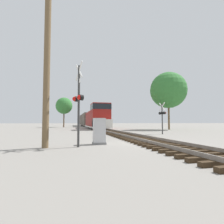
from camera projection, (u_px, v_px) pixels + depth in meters
ground_plane at (152, 143)px, 10.92m from camera, size 400.00×400.00×0.00m
rail_track_bed at (152, 141)px, 10.92m from camera, size 2.60×160.00×0.31m
freight_train at (88, 120)px, 50.81m from camera, size 3.15×48.90×4.54m
crossing_signal_near at (78, 100)px, 9.36m from camera, size 0.58×1.00×4.56m
crossing_signal_far at (162, 115)px, 19.12m from camera, size 0.48×1.02×3.48m
relay_cabinet at (99, 131)px, 10.48m from camera, size 0.78×0.63×1.56m
utility_pole at (47, 55)px, 9.21m from camera, size 1.80×0.33×9.55m
tree_far_right at (168, 90)px, 31.27m from camera, size 6.44×6.44×10.27m
tree_mid_background at (64, 106)px, 44.98m from camera, size 4.24×4.24×7.67m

